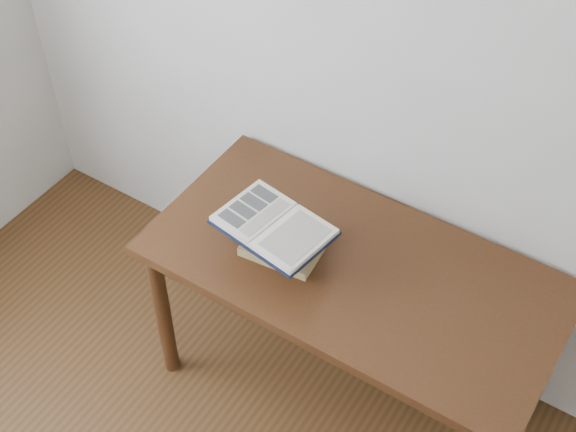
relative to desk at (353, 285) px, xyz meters
The scene contains 3 objects.
desk is the anchor object (origin of this frame).
book_stack 0.30m from the desk, 164.35° to the right, with size 0.29×0.21×0.12m.
open_book 0.36m from the desk, 158.75° to the right, with size 0.40×0.30×0.03m.
Camera 1 is at (0.79, -0.18, 2.77)m, focal length 50.00 mm.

